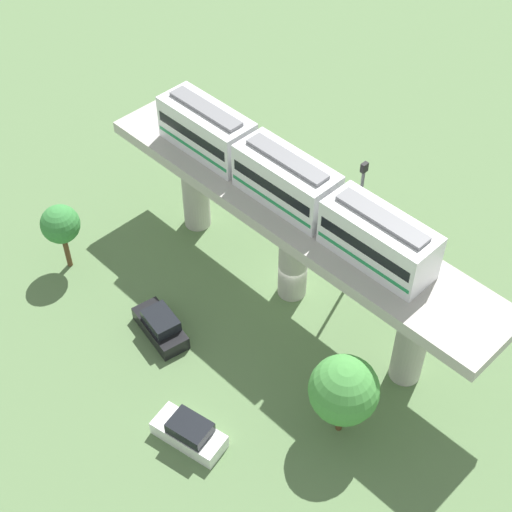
{
  "coord_description": "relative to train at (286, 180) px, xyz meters",
  "views": [
    {
      "loc": [
        25.8,
        22.69,
        38.62
      ],
      "look_at": [
        2.5,
        -0.86,
        4.56
      ],
      "focal_mm": 54.43,
      "sensor_mm": 36.0,
      "label": 1
    }
  ],
  "objects": [
    {
      "name": "tree_mid_lot",
      "position": [
        5.69,
        9.94,
        -5.33
      ],
      "size": [
        3.9,
        3.9,
        5.76
      ],
      "color": "brown",
      "rests_on": "ground"
    },
    {
      "name": "parked_car_black",
      "position": [
        8.46,
        -2.49,
        -8.38
      ],
      "size": [
        2.51,
        4.45,
        1.76
      ],
      "rotation": [
        0.0,
        0.0,
        -0.18
      ],
      "color": "black",
      "rests_on": "ground"
    },
    {
      "name": "parked_car_white",
      "position": [
        12.23,
        4.54,
        -8.38
      ],
      "size": [
        2.62,
        4.48,
        1.76
      ],
      "rotation": [
        0.0,
        0.0,
        0.21
      ],
      "color": "white",
      "rests_on": "ground"
    },
    {
      "name": "signal_post",
      "position": [
        -3.4,
        3.01,
        -3.51
      ],
      "size": [
        0.44,
        0.28,
        10.19
      ],
      "color": "#4C4C51",
      "rests_on": "ground"
    },
    {
      "name": "viaduct",
      "position": [
        0.0,
        0.86,
        -3.37
      ],
      "size": [
        5.2,
        28.85,
        7.59
      ],
      "color": "#B7B2AA",
      "rests_on": "ground"
    },
    {
      "name": "tree_near_viaduct",
      "position": [
        9.06,
        -11.54,
        -5.32
      ],
      "size": [
        2.61,
        2.61,
        5.16
      ],
      "color": "brown",
      "rests_on": "ground"
    },
    {
      "name": "ground_plane",
      "position": [
        0.0,
        0.86,
        -9.12
      ],
      "size": [
        120.0,
        120.0,
        0.0
      ],
      "primitive_type": "plane",
      "color": "#5B7A4C"
    },
    {
      "name": "train",
      "position": [
        0.0,
        0.0,
        0.0
      ],
      "size": [
        2.64,
        20.5,
        3.24
      ],
      "color": "white",
      "rests_on": "viaduct"
    }
  ]
}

